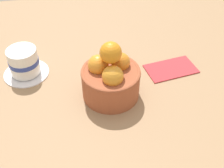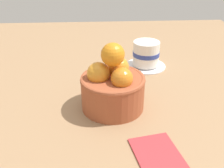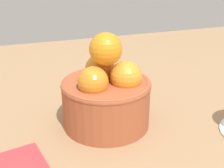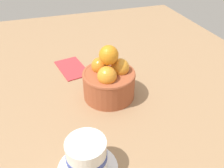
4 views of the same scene
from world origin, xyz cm
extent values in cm
cube|color=#997551|center=(0.00, 0.00, -1.82)|extent=(134.21, 104.31, 3.65)
cylinder|color=#9E4C2D|center=(0.00, 0.00, 3.51)|extent=(13.03, 13.03, 7.02)
torus|color=#9E4C2D|center=(0.00, 0.00, 6.62)|extent=(13.23, 13.23, 1.00)
sphere|color=orange|center=(-2.59, 1.27, 7.95)|extent=(4.62, 4.62, 4.62)
sphere|color=orange|center=(0.20, -2.88, 7.95)|extent=(4.62, 4.62, 4.62)
sphere|color=orange|center=(2.40, 1.61, 7.95)|extent=(4.30, 4.30, 4.30)
sphere|color=orange|center=(-0.43, -0.05, 11.91)|extent=(4.68, 4.68, 4.68)
cylinder|color=white|center=(-20.02, 10.41, 0.30)|extent=(11.22, 11.22, 0.60)
cylinder|color=white|center=(-20.02, 10.41, 3.90)|extent=(7.18, 7.18, 6.61)
cylinder|color=#2D4299|center=(-20.02, 10.41, 3.91)|extent=(7.34, 7.34, 1.19)
cube|color=#B23338|center=(16.53, 6.80, 0.30)|extent=(13.86, 9.63, 0.60)
camera|label=1|loc=(-6.71, -48.42, 47.60)|focal=46.83mm
camera|label=2|loc=(47.65, -2.97, 31.38)|focal=42.82mm
camera|label=3|loc=(12.29, 37.18, 23.37)|focal=46.81mm
camera|label=4|loc=(-47.04, 14.51, 37.98)|focal=38.08mm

